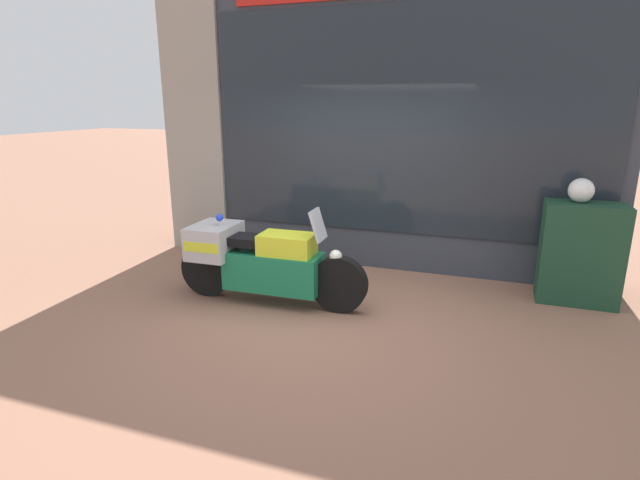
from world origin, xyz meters
The scene contains 6 objects.
ground_plane centered at (0.00, 0.00, 0.00)m, with size 60.00×60.00×0.00m, color #8E604C.
shop_building centered at (-0.43, 2.00, 1.96)m, with size 6.36×0.55×3.90m.
window_display centered at (0.40, 2.03, 0.44)m, with size 4.96×0.30×1.79m.
paramedic_motorcycle centered at (-0.88, 0.15, 0.51)m, with size 2.29×0.66×1.15m.
utility_cabinet centered at (2.63, 1.37, 0.59)m, with size 0.87×0.47×1.17m, color #193D28.
white_helmet centered at (2.55, 1.41, 1.31)m, with size 0.28×0.28×0.28m, color white.
Camera 1 is at (1.62, -4.79, 2.29)m, focal length 28.00 mm.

